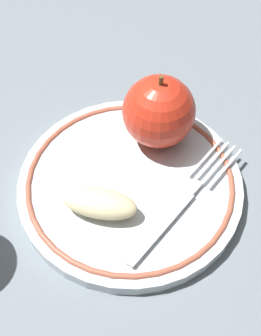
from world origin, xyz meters
TOP-DOWN VIEW (x-y plane):
  - ground_plane at (0.00, 0.00)m, footprint 2.00×2.00m
  - plate at (0.02, -0.00)m, footprint 0.23×0.23m
  - apple_red_whole at (0.07, -0.04)m, footprint 0.08×0.08m
  - apple_slice_front at (-0.01, 0.04)m, footprint 0.06×0.08m
  - fork at (-0.02, -0.04)m, footprint 0.12×0.15m

SIDE VIEW (x-z plane):
  - ground_plane at x=0.00m, z-range 0.00..0.00m
  - plate at x=0.02m, z-range 0.00..0.02m
  - fork at x=-0.02m, z-range 0.02..0.02m
  - apple_slice_front at x=-0.01m, z-range 0.02..0.04m
  - apple_red_whole at x=0.07m, z-range 0.01..0.10m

